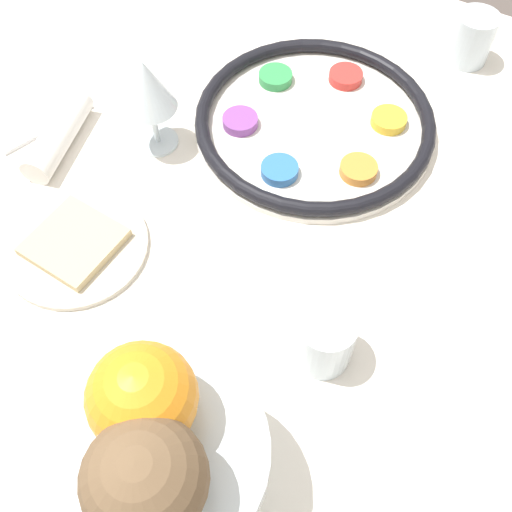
{
  "coord_description": "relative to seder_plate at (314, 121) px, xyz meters",
  "views": [
    {
      "loc": [
        0.34,
        0.3,
        1.37
      ],
      "look_at": [
        0.01,
        0.11,
        0.78
      ],
      "focal_mm": 42.0,
      "sensor_mm": 36.0,
      "label": 1
    }
  ],
  "objects": [
    {
      "name": "cup_near",
      "position": [
        0.31,
        0.16,
        0.02
      ],
      "size": [
        0.07,
        0.07,
        0.08
      ],
      "color": "silver",
      "rests_on": "dining_table"
    },
    {
      "name": "wine_glass",
      "position": [
        0.13,
        -0.18,
        0.09
      ],
      "size": [
        0.07,
        0.07,
        0.14
      ],
      "color": "silver",
      "rests_on": "dining_table"
    },
    {
      "name": "fruit_stand",
      "position": [
        0.51,
        0.09,
        0.07
      ],
      "size": [
        0.19,
        0.19,
        0.12
      ],
      "color": "silver",
      "rests_on": "dining_table"
    },
    {
      "name": "ground_plane",
      "position": [
        0.25,
        -0.07,
        -0.76
      ],
      "size": [
        8.0,
        8.0,
        0.0
      ],
      "primitive_type": "plane",
      "color": "#564C47"
    },
    {
      "name": "orange_fruit",
      "position": [
        0.49,
        0.07,
        0.15
      ],
      "size": [
        0.09,
        0.09,
        0.09
      ],
      "color": "orange",
      "rests_on": "fruit_stand"
    },
    {
      "name": "bread_plate",
      "position": [
        0.33,
        -0.17,
        -0.01
      ],
      "size": [
        0.18,
        0.18,
        0.02
      ],
      "color": "beige",
      "rests_on": "dining_table"
    },
    {
      "name": "coconut",
      "position": [
        0.54,
        0.11,
        0.15
      ],
      "size": [
        0.1,
        0.1,
        0.1
      ],
      "color": "brown",
      "rests_on": "fruit_stand"
    },
    {
      "name": "dining_table",
      "position": [
        0.25,
        -0.07,
        -0.39
      ],
      "size": [
        1.29,
        1.09,
        0.74
      ],
      "color": "silver",
      "rests_on": "ground_plane"
    },
    {
      "name": "spoon",
      "position": [
        0.19,
        -0.34,
        -0.01
      ],
      "size": [
        0.14,
        0.07,
        0.01
      ],
      "color": "silver",
      "rests_on": "dining_table"
    },
    {
      "name": "seder_plate",
      "position": [
        0.0,
        0.0,
        0.0
      ],
      "size": [
        0.34,
        0.34,
        0.03
      ],
      "color": "silver",
      "rests_on": "dining_table"
    },
    {
      "name": "napkin_roll",
      "position": [
        0.2,
        -0.3,
        0.01
      ],
      "size": [
        0.15,
        0.08,
        0.04
      ],
      "color": "white",
      "rests_on": "dining_table"
    },
    {
      "name": "cup_mid",
      "position": [
        -0.26,
        0.14,
        0.02
      ],
      "size": [
        0.07,
        0.07,
        0.08
      ],
      "color": "silver",
      "rests_on": "dining_table"
    }
  ]
}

